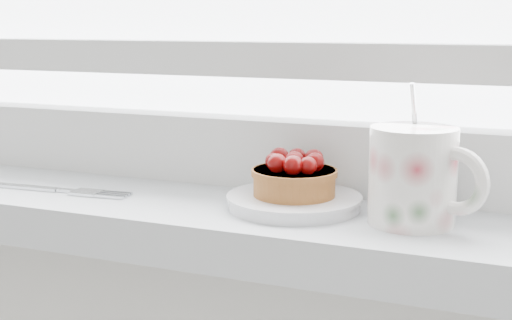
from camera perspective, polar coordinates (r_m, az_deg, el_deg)
The scene contains 4 objects.
saucer at distance 0.65m, azimuth 3.06°, elevation -3.34°, with size 0.12×0.12×0.01m, color silver.
raspberry_tart at distance 0.65m, azimuth 3.09°, elevation -1.30°, with size 0.08×0.08×0.04m.
floral_mug at distance 0.61m, azimuth 12.65°, elevation -1.12°, with size 0.11×0.09×0.12m.
fork at distance 0.75m, azimuth -16.59°, elevation -2.21°, with size 0.19×0.03×0.00m.
Camera 1 is at (0.21, 1.29, 1.11)m, focal length 50.00 mm.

